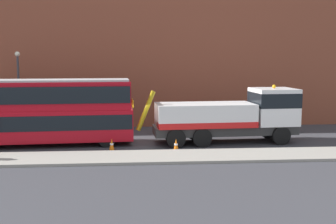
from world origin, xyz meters
name	(u,v)px	position (x,y,z in m)	size (l,w,h in m)	color
ground_plane	(143,142)	(0.00, 0.00, 0.00)	(120.00, 120.00, 0.00)	#38383D
near_kerb	(144,157)	(0.00, -4.20, 0.07)	(60.00, 2.80, 0.15)	gray
building_facade	(141,23)	(0.00, 6.68, 8.07)	(60.00, 1.50, 16.00)	brown
recovery_tow_truck	(232,115)	(5.64, -0.39, 1.76)	(10.21, 3.17, 3.67)	#2D2D2D
double_decker_bus	(42,109)	(-6.16, -0.42, 2.23)	(11.15, 3.20, 4.06)	#B70C19
traffic_cone_near_bus	(112,145)	(-1.85, -2.23, 0.34)	(0.36, 0.36, 0.72)	orange
traffic_cone_midway	(176,145)	(1.86, -2.59, 0.34)	(0.36, 0.36, 0.72)	orange
street_lamp	(19,84)	(-8.88, 4.49, 3.47)	(0.36, 0.36, 5.83)	#38383D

